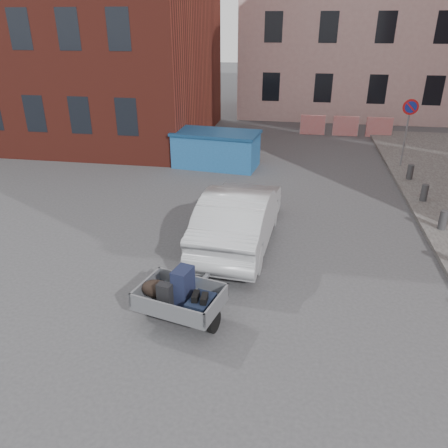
# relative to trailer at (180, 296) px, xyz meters

# --- Properties ---
(ground) EXTENTS (120.00, 120.00, 0.00)m
(ground) POSITION_rel_trailer_xyz_m (0.21, 1.81, -0.61)
(ground) COLOR #38383A
(ground) RESTS_ON ground
(no_parking_sign) EXTENTS (0.60, 0.09, 2.65)m
(no_parking_sign) POSITION_rel_trailer_xyz_m (6.21, 11.30, 1.41)
(no_parking_sign) COLOR gray
(no_parking_sign) RESTS_ON sidewalk
(bollards) EXTENTS (0.22, 9.02, 0.55)m
(bollards) POSITION_rel_trailer_xyz_m (6.21, 5.21, -0.21)
(bollards) COLOR #3A3A3D
(bollards) RESTS_ON sidewalk
(barriers) EXTENTS (4.70, 0.18, 1.00)m
(barriers) POSITION_rel_trailer_xyz_m (4.41, 16.81, -0.11)
(barriers) COLOR red
(barriers) RESTS_ON ground
(trailer) EXTENTS (1.81, 1.95, 1.20)m
(trailer) POSITION_rel_trailer_xyz_m (0.00, 0.00, 0.00)
(trailer) COLOR black
(trailer) RESTS_ON ground
(dumpster) EXTENTS (3.62, 2.15, 1.44)m
(dumpster) POSITION_rel_trailer_xyz_m (-1.25, 10.32, 0.12)
(dumpster) COLOR #1F5894
(dumpster) RESTS_ON ground
(silver_car) EXTENTS (1.95, 4.88, 1.58)m
(silver_car) POSITION_rel_trailer_xyz_m (0.66, 3.61, 0.18)
(silver_car) COLOR #A1A4A8
(silver_car) RESTS_ON ground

